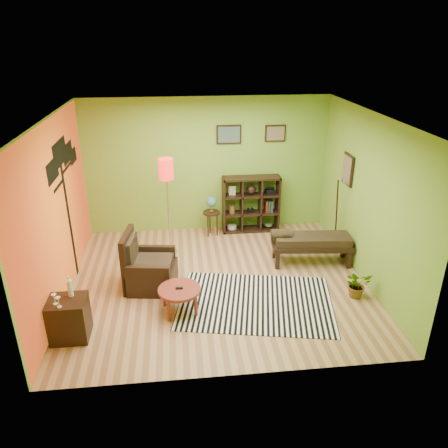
{
  "coord_description": "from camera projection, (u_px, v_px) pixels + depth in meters",
  "views": [
    {
      "loc": [
        -0.62,
        -6.44,
        3.97
      ],
      "look_at": [
        0.11,
        0.07,
        1.05
      ],
      "focal_mm": 35.0,
      "sensor_mm": 36.0,
      "label": 1
    }
  ],
  "objects": [
    {
      "name": "ground",
      "position": [
        218.0,
        281.0,
        7.52
      ],
      "size": [
        5.0,
        5.0,
        0.0
      ],
      "primitive_type": "plane",
      "color": "tan",
      "rests_on": "ground"
    },
    {
      "name": "potted_plant",
      "position": [
        357.0,
        287.0,
        7.04
      ],
      "size": [
        0.45,
        0.49,
        0.35
      ],
      "primitive_type": "imported",
      "rotation": [
        0.0,
        0.0,
        0.11
      ],
      "color": "#26661E",
      "rests_on": "ground"
    },
    {
      "name": "room_shell",
      "position": [
        211.0,
        182.0,
        6.8
      ],
      "size": [
        5.04,
        4.54,
        2.82
      ],
      "color": "#77AB35",
      "rests_on": "ground"
    },
    {
      "name": "globe_table",
      "position": [
        211.0,
        206.0,
        8.96
      ],
      "size": [
        0.35,
        0.35,
        0.86
      ],
      "color": "black",
      "rests_on": "ground"
    },
    {
      "name": "coffee_table",
      "position": [
        179.0,
        292.0,
        6.6
      ],
      "size": [
        0.65,
        0.65,
        0.42
      ],
      "color": "maroon",
      "rests_on": "ground"
    },
    {
      "name": "side_cabinet",
      "position": [
        69.0,
        318.0,
        6.05
      ],
      "size": [
        0.51,
        0.47,
        0.92
      ],
      "color": "black",
      "rests_on": "ground"
    },
    {
      "name": "cube_shelf",
      "position": [
        251.0,
        204.0,
        9.22
      ],
      "size": [
        1.2,
        0.35,
        1.2
      ],
      "color": "black",
      "rests_on": "ground"
    },
    {
      "name": "bench",
      "position": [
        310.0,
        242.0,
        7.96
      ],
      "size": [
        1.52,
        0.66,
        0.68
      ],
      "color": "black",
      "rests_on": "ground"
    },
    {
      "name": "armchair",
      "position": [
        148.0,
        270.0,
        7.29
      ],
      "size": [
        0.9,
        0.9,
        0.97
      ],
      "color": "black",
      "rests_on": "ground"
    },
    {
      "name": "floor_lamp",
      "position": [
        166.0,
        178.0,
        7.89
      ],
      "size": [
        0.28,
        0.28,
        1.88
      ],
      "color": "silver",
      "rests_on": "ground"
    },
    {
      "name": "zebra_rug",
      "position": [
        256.0,
        302.0,
        6.94
      ],
      "size": [
        2.69,
        2.1,
        0.01
      ],
      "primitive_type": "cube",
      "rotation": [
        0.0,
        0.0,
        -0.19
      ],
      "color": "white",
      "rests_on": "ground"
    }
  ]
}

